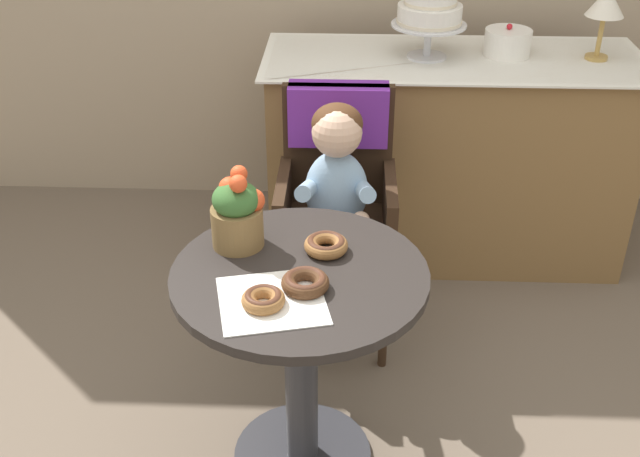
# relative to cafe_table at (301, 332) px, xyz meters

# --- Properties ---
(ground_plane) EXTENTS (8.00, 8.00, 0.00)m
(ground_plane) POSITION_rel_cafe_table_xyz_m (0.00, 0.00, -0.51)
(ground_plane) COLOR #6B5B4C
(cafe_table) EXTENTS (0.72, 0.72, 0.72)m
(cafe_table) POSITION_rel_cafe_table_xyz_m (0.00, 0.00, 0.00)
(cafe_table) COLOR #282321
(cafe_table) RESTS_ON ground
(wicker_chair) EXTENTS (0.42, 0.45, 0.95)m
(wicker_chair) POSITION_rel_cafe_table_xyz_m (0.09, 0.74, 0.13)
(wicker_chair) COLOR #332114
(wicker_chair) RESTS_ON ground
(seated_child) EXTENTS (0.27, 0.32, 0.73)m
(seated_child) POSITION_rel_cafe_table_xyz_m (0.09, 0.58, 0.17)
(seated_child) COLOR #8CADCC
(seated_child) RESTS_ON ground
(paper_napkin) EXTENTS (0.32, 0.31, 0.00)m
(paper_napkin) POSITION_rel_cafe_table_xyz_m (-0.06, -0.14, 0.21)
(paper_napkin) COLOR white
(paper_napkin) RESTS_ON cafe_table
(donut_front) EXTENTS (0.13, 0.13, 0.04)m
(donut_front) POSITION_rel_cafe_table_xyz_m (0.07, 0.11, 0.23)
(donut_front) COLOR #936033
(donut_front) RESTS_ON cafe_table
(donut_mid) EXTENTS (0.13, 0.13, 0.04)m
(donut_mid) POSITION_rel_cafe_table_xyz_m (0.02, -0.08, 0.23)
(donut_mid) COLOR #4C2D19
(donut_mid) RESTS_ON cafe_table
(donut_side) EXTENTS (0.11, 0.11, 0.04)m
(donut_side) POSITION_rel_cafe_table_xyz_m (-0.08, -0.16, 0.23)
(donut_side) COLOR #936033
(donut_side) RESTS_ON cafe_table
(flower_vase) EXTENTS (0.16, 0.15, 0.24)m
(flower_vase) POSITION_rel_cafe_table_xyz_m (-0.19, 0.14, 0.32)
(flower_vase) COLOR brown
(flower_vase) RESTS_ON cafe_table
(display_counter) EXTENTS (1.56, 0.62, 0.90)m
(display_counter) POSITION_rel_cafe_table_xyz_m (0.55, 1.30, -0.05)
(display_counter) COLOR olive
(display_counter) RESTS_ON ground
(tiered_cake_stand) EXTENTS (0.30, 0.30, 0.28)m
(tiered_cake_stand) POSITION_rel_cafe_table_xyz_m (0.43, 1.30, 0.58)
(tiered_cake_stand) COLOR silver
(tiered_cake_stand) RESTS_ON display_counter
(round_layer_cake) EXTENTS (0.19, 0.19, 0.13)m
(round_layer_cake) POSITION_rel_cafe_table_xyz_m (0.76, 1.34, 0.44)
(round_layer_cake) COLOR white
(round_layer_cake) RESTS_ON display_counter
(table_lamp) EXTENTS (0.15, 0.15, 0.28)m
(table_lamp) POSITION_rel_cafe_table_xyz_m (1.12, 1.31, 0.61)
(table_lamp) COLOR #B28C47
(table_lamp) RESTS_ON display_counter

